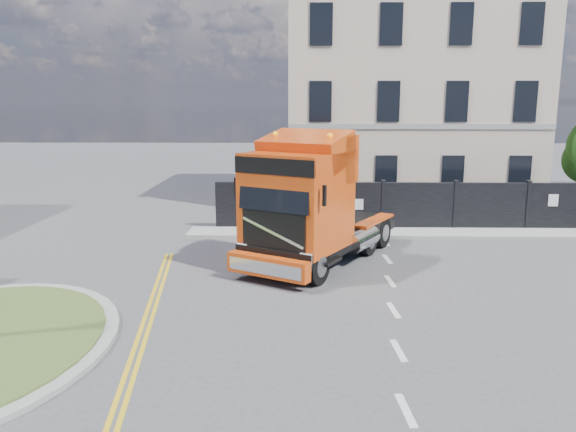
{
  "coord_description": "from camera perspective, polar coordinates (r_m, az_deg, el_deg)",
  "views": [
    {
      "loc": [
        0.5,
        -14.15,
        5.28
      ],
      "look_at": [
        0.16,
        2.93,
        1.8
      ],
      "focal_mm": 35.0,
      "sensor_mm": 36.0,
      "label": 1
    }
  ],
  "objects": [
    {
      "name": "georgian_building",
      "position": [
        31.14,
        11.58,
        12.19
      ],
      "size": [
        12.3,
        10.3,
        12.8
      ],
      "color": "#C4B09C",
      "rests_on": "ground"
    },
    {
      "name": "truck",
      "position": [
        18.04,
        2.02,
        0.75
      ],
      "size": [
        5.83,
        7.5,
        4.27
      ],
      "rotation": [
        0.0,
        0.0,
        -0.52
      ],
      "color": "black",
      "rests_on": "ground"
    },
    {
      "name": "hoarding_fence",
      "position": [
        24.31,
        15.54,
        0.95
      ],
      "size": [
        18.8,
        0.25,
        2.0
      ],
      "color": "black",
      "rests_on": "ground"
    },
    {
      "name": "pavement_far",
      "position": [
        23.51,
        14.65,
        -1.7
      ],
      "size": [
        20.0,
        1.6,
        0.12
      ],
      "primitive_type": "cube",
      "color": "gray",
      "rests_on": "ground"
    },
    {
      "name": "ground",
      "position": [
        15.11,
        -0.83,
        -8.94
      ],
      "size": [
        120.0,
        120.0,
        0.0
      ],
      "primitive_type": "plane",
      "color": "#424244",
      "rests_on": "ground"
    }
  ]
}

